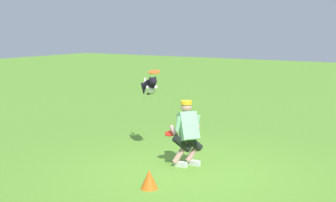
# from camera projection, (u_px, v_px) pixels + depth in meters

# --- Properties ---
(ground_plane) EXTENTS (60.00, 60.00, 0.00)m
(ground_plane) POSITION_uv_depth(u_px,v_px,m) (188.00, 172.00, 8.64)
(ground_plane) COLOR #5E972F
(person) EXTENTS (0.71, 0.61, 1.29)m
(person) POSITION_uv_depth(u_px,v_px,m) (187.00, 131.00, 8.93)
(person) COLOR silver
(person) RESTS_ON ground_plane
(dog) EXTENTS (0.78, 0.73, 0.56)m
(dog) POSITION_uv_depth(u_px,v_px,m) (149.00, 87.00, 10.10)
(dog) COLOR black
(frisbee_flying) EXTENTS (0.31, 0.31, 0.08)m
(frisbee_flying) POSITION_uv_depth(u_px,v_px,m) (154.00, 72.00, 9.74)
(frisbee_flying) COLOR #F25B1A
(frisbee_held) EXTENTS (0.29, 0.28, 0.09)m
(frisbee_held) POSITION_uv_depth(u_px,v_px,m) (170.00, 133.00, 9.14)
(frisbee_held) COLOR red
(frisbee_held) RESTS_ON person
(training_cone) EXTENTS (0.30, 0.30, 0.33)m
(training_cone) POSITION_uv_depth(u_px,v_px,m) (149.00, 179.00, 7.74)
(training_cone) COLOR orange
(training_cone) RESTS_ON ground_plane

